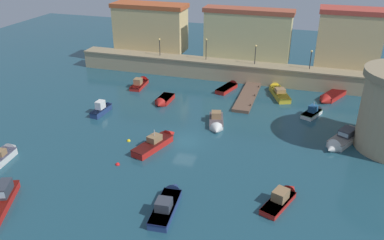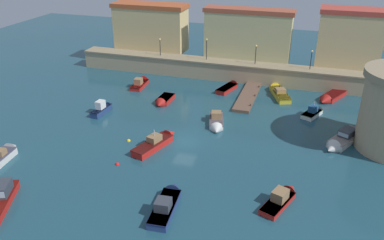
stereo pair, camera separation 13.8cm
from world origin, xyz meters
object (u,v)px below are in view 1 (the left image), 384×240
at_px(moored_boat_10, 230,87).
at_px(moored_boat_11, 314,112).
at_px(moored_boat_9, 163,101).
at_px(moored_boat_3, 342,140).
at_px(quay_lamp_2, 256,51).
at_px(quay_lamp_0, 160,44).
at_px(moored_boat_1, 141,83).
at_px(moored_boat_2, 158,142).
at_px(moored_boat_13, 103,108).
at_px(moored_boat_12, 0,204).
at_px(mooring_buoy_1, 118,165).
at_px(moored_boat_7, 4,155).
at_px(moored_boat_6, 216,123).
at_px(moored_boat_4, 283,197).
at_px(moored_boat_8, 330,97).
at_px(moored_boat_5, 168,202).
at_px(moored_boat_0, 278,91).
at_px(mooring_buoy_0, 129,141).
at_px(quay_lamp_3, 311,56).
at_px(quay_lamp_1, 206,46).

xyz_separation_m(moored_boat_10, moored_boat_11, (12.97, -5.98, 0.08)).
xyz_separation_m(moored_boat_9, moored_boat_11, (20.80, 2.56, 0.03)).
distance_m(moored_boat_3, moored_boat_9, 24.66).
relative_size(quay_lamp_2, moored_boat_3, 0.44).
height_order(quay_lamp_0, moored_boat_3, quay_lamp_0).
height_order(moored_boat_1, moored_boat_10, moored_boat_1).
height_order(quay_lamp_2, moored_boat_1, quay_lamp_2).
distance_m(quay_lamp_0, moored_boat_2, 26.57).
distance_m(moored_boat_9, moored_boat_13, 8.61).
distance_m(moored_boat_1, moored_boat_12, 32.64).
height_order(moored_boat_1, moored_boat_2, moored_boat_2).
bearing_deg(mooring_buoy_1, moored_boat_11, 44.95).
height_order(moored_boat_7, moored_boat_10, moored_boat_7).
relative_size(moored_boat_6, moored_boat_10, 0.98).
bearing_deg(moored_boat_11, quay_lamp_2, 68.52).
bearing_deg(moored_boat_3, moored_boat_2, -44.00).
distance_m(moored_boat_3, mooring_buoy_1, 25.76).
relative_size(moored_boat_3, moored_boat_7, 1.39).
bearing_deg(moored_boat_9, mooring_buoy_1, 5.92).
relative_size(moored_boat_7, moored_boat_9, 1.20).
bearing_deg(moored_boat_4, moored_boat_2, 87.57).
bearing_deg(moored_boat_2, moored_boat_8, -25.60).
relative_size(quay_lamp_0, moored_boat_5, 0.44).
relative_size(moored_boat_0, mooring_buoy_0, 16.02).
distance_m(moored_boat_2, moored_boat_7, 16.81).
bearing_deg(moored_boat_5, moored_boat_1, 23.65).
relative_size(moored_boat_4, moored_boat_6, 1.01).
distance_m(quay_lamp_3, mooring_buoy_0, 31.59).
distance_m(moored_boat_1, moored_boat_8, 29.04).
bearing_deg(moored_boat_0, moored_boat_5, 145.85).
xyz_separation_m(quay_lamp_0, moored_boat_8, (28.28, -4.21, -4.64)).
relative_size(moored_boat_1, moored_boat_12, 0.78).
relative_size(moored_boat_0, moored_boat_12, 1.00).
distance_m(quay_lamp_0, moored_boat_5, 37.73).
bearing_deg(moored_boat_8, moored_boat_12, -12.23).
height_order(moored_boat_4, moored_boat_9, moored_boat_4).
relative_size(quay_lamp_3, mooring_buoy_1, 6.29).
bearing_deg(quay_lamp_1, moored_boat_10, -39.98).
bearing_deg(quay_lamp_0, moored_boat_11, -21.27).
xyz_separation_m(quay_lamp_3, mooring_buoy_0, (-19.24, -24.53, -5.07)).
bearing_deg(quay_lamp_2, moored_boat_8, -19.39).
bearing_deg(moored_boat_10, mooring_buoy_0, 176.05).
bearing_deg(moored_boat_5, moored_boat_4, -73.10).
distance_m(moored_boat_2, moored_boat_5, 11.31).
bearing_deg(quay_lamp_1, moored_boat_2, -87.40).
bearing_deg(quay_lamp_2, moored_boat_13, -134.17).
xyz_separation_m(moored_boat_11, mooring_buoy_0, (-20.63, -14.32, -0.42)).
bearing_deg(moored_boat_0, moored_boat_3, -168.80).
bearing_deg(moored_boat_5, moored_boat_2, 21.65).
height_order(moored_boat_2, mooring_buoy_1, moored_boat_2).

